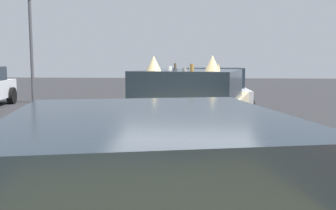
# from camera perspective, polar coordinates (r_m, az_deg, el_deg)

# --- Properties ---
(ground_plane) EXTENTS (60.00, 60.00, 0.00)m
(ground_plane) POSITION_cam_1_polar(r_m,az_deg,el_deg) (6.79, 2.55, -7.59)
(ground_plane) COLOR #2D2D30
(art_car_decorated) EXTENTS (4.95, 2.79, 1.76)m
(art_car_decorated) POSITION_cam_1_polar(r_m,az_deg,el_deg) (6.71, 2.73, -1.20)
(art_car_decorated) COLOR beige
(art_car_decorated) RESTS_ON ground
(parked_sedan_far_left) EXTENTS (3.93, 2.05, 1.48)m
(parked_sedan_far_left) POSITION_cam_1_polar(r_m,az_deg,el_deg) (10.93, 6.59, 1.72)
(parked_sedan_far_left) COLOR silver
(parked_sedan_far_left) RESTS_ON ground
(lot_lamp_post) EXTENTS (0.28, 0.28, 4.29)m
(lot_lamp_post) POSITION_cam_1_polar(r_m,az_deg,el_deg) (16.08, -19.86, 9.59)
(lot_lamp_post) COLOR #4C4C51
(lot_lamp_post) RESTS_ON ground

